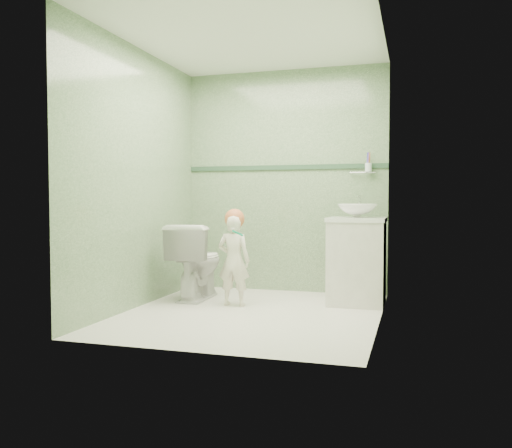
% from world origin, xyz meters
% --- Properties ---
extents(ground, '(2.50, 2.50, 0.00)m').
position_xyz_m(ground, '(0.00, 0.00, 0.00)').
color(ground, silver).
rests_on(ground, ground).
extents(room_shell, '(2.50, 2.54, 2.40)m').
position_xyz_m(room_shell, '(0.00, 0.00, 1.20)').
color(room_shell, '#698C63').
rests_on(room_shell, ground).
extents(trim_stripe, '(2.20, 0.02, 0.05)m').
position_xyz_m(trim_stripe, '(0.00, 1.24, 1.35)').
color(trim_stripe, '#2F4F38').
rests_on(trim_stripe, room_shell).
extents(vanity, '(0.52, 0.50, 0.80)m').
position_xyz_m(vanity, '(0.84, 0.70, 0.40)').
color(vanity, beige).
rests_on(vanity, ground).
extents(counter, '(0.54, 0.52, 0.04)m').
position_xyz_m(counter, '(0.84, 0.70, 0.81)').
color(counter, white).
rests_on(counter, vanity).
extents(basin, '(0.37, 0.37, 0.13)m').
position_xyz_m(basin, '(0.84, 0.70, 0.89)').
color(basin, white).
rests_on(basin, counter).
extents(faucet, '(0.03, 0.13, 0.18)m').
position_xyz_m(faucet, '(0.84, 0.89, 0.97)').
color(faucet, silver).
rests_on(faucet, counter).
extents(cup_holder, '(0.26, 0.07, 0.21)m').
position_xyz_m(cup_holder, '(0.89, 1.18, 1.33)').
color(cup_holder, silver).
rests_on(cup_holder, room_shell).
extents(toilet, '(0.45, 0.76, 0.76)m').
position_xyz_m(toilet, '(-0.74, 0.53, 0.38)').
color(toilet, white).
rests_on(toilet, ground).
extents(toddler, '(0.32, 0.21, 0.85)m').
position_xyz_m(toddler, '(-0.26, 0.30, 0.43)').
color(toddler, white).
rests_on(toddler, ground).
extents(hair_cap, '(0.19, 0.19, 0.19)m').
position_xyz_m(hair_cap, '(-0.26, 0.33, 0.82)').
color(hair_cap, '#C36739').
rests_on(hair_cap, toddler).
extents(teal_toothbrush, '(0.11, 0.13, 0.08)m').
position_xyz_m(teal_toothbrush, '(-0.19, 0.18, 0.70)').
color(teal_toothbrush, '#089869').
rests_on(teal_toothbrush, toddler).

